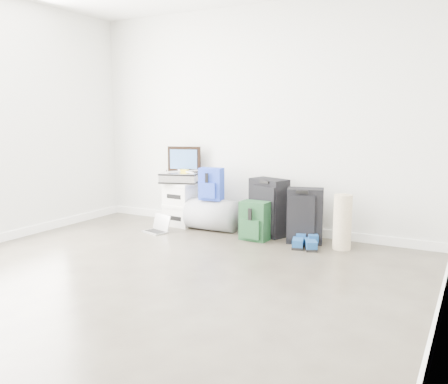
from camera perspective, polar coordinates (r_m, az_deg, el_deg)
The scene contains 14 objects.
ground at distance 3.93m, azimuth -12.04°, elevation -11.82°, with size 5.00×5.00×0.00m, color #362F27.
room_envelope at distance 3.71m, azimuth -12.74°, elevation 14.02°, with size 4.52×5.02×2.71m.
boxes_stack at distance 6.12m, azimuth -5.26°, elevation -1.46°, with size 0.41×0.34×0.56m.
briefcase at distance 6.07m, azimuth -5.30°, elevation 1.73°, with size 0.46×0.34×0.13m, color #B2B2B7.
painting at distance 6.12m, azimuth -4.82°, elevation 3.96°, with size 0.42×0.15×0.33m.
drone at distance 6.00m, azimuth -4.79°, elevation 2.51°, with size 0.44×0.44×0.05m.
duffel_bag at distance 5.86m, azimuth -1.42°, elevation -2.76°, with size 0.38×0.38×0.62m, color gray.
blue_backpack at distance 5.77m, azimuth -1.58°, elevation 0.90°, with size 0.30×0.24×0.39m.
large_suitcase at distance 5.59m, azimuth 5.38°, elevation -1.85°, with size 0.49×0.40×0.67m.
green_backpack at distance 5.39m, azimuth 3.66°, elevation -3.57°, with size 0.33×0.25×0.45m.
carry_on at distance 5.31m, azimuth 9.68°, elevation -2.84°, with size 0.44×0.35×0.61m.
shoes at distance 5.17m, azimuth 9.63°, elevation -6.10°, with size 0.35×0.32×0.10m.
rolled_rug at distance 5.15m, azimuth 14.06°, elevation -3.53°, with size 0.19×0.19×0.58m, color tan.
laptop at distance 5.85m, azimuth -7.96°, elevation -4.29°, with size 0.34×0.28×0.21m.
Camera 1 is at (2.42, -2.77, 1.38)m, focal length 38.00 mm.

